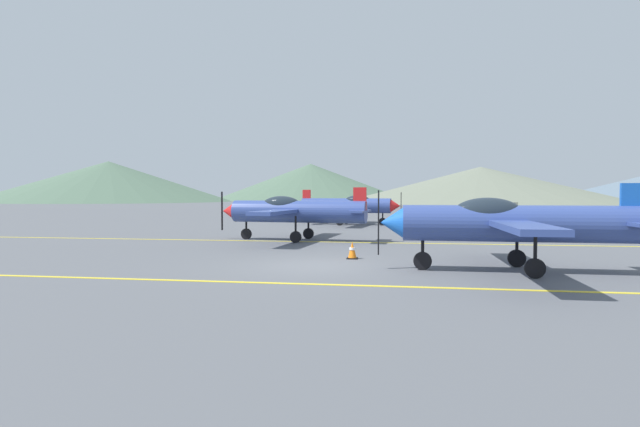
{
  "coord_description": "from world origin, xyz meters",
  "views": [
    {
      "loc": [
        2.48,
        -15.05,
        2.2
      ],
      "look_at": [
        -1.46,
        10.0,
        1.2
      ],
      "focal_mm": 28.36,
      "sensor_mm": 36.0,
      "label": 1
    }
  ],
  "objects_px": {
    "airplane_mid": "(293,211)",
    "traffic_cone_front": "(352,250)",
    "car_sedan": "(499,214)",
    "airplane_far": "(350,205)",
    "airplane_near": "(508,222)"
  },
  "relations": [
    {
      "from": "airplane_mid",
      "to": "car_sedan",
      "type": "xyz_separation_m",
      "value": [
        11.59,
        12.33,
        -0.55
      ]
    },
    {
      "from": "car_sedan",
      "to": "traffic_cone_front",
      "type": "height_order",
      "value": "car_sedan"
    },
    {
      "from": "airplane_near",
      "to": "airplane_far",
      "type": "xyz_separation_m",
      "value": [
        -6.48,
        20.76,
        0.0
      ]
    },
    {
      "from": "car_sedan",
      "to": "traffic_cone_front",
      "type": "bearing_deg",
      "value": -113.94
    },
    {
      "from": "airplane_near",
      "to": "traffic_cone_front",
      "type": "xyz_separation_m",
      "value": [
        -4.57,
        2.18,
        -1.11
      ]
    },
    {
      "from": "airplane_mid",
      "to": "car_sedan",
      "type": "relative_size",
      "value": 1.79
    },
    {
      "from": "airplane_mid",
      "to": "airplane_far",
      "type": "distance_m",
      "value": 12.47
    },
    {
      "from": "airplane_mid",
      "to": "traffic_cone_front",
      "type": "relative_size",
      "value": 14.08
    },
    {
      "from": "airplane_far",
      "to": "car_sedan",
      "type": "relative_size",
      "value": 1.79
    },
    {
      "from": "airplane_near",
      "to": "airplane_far",
      "type": "distance_m",
      "value": 21.75
    },
    {
      "from": "traffic_cone_front",
      "to": "airplane_far",
      "type": "bearing_deg",
      "value": 95.85
    },
    {
      "from": "airplane_mid",
      "to": "airplane_far",
      "type": "bearing_deg",
      "value": 83.25
    },
    {
      "from": "airplane_far",
      "to": "traffic_cone_front",
      "type": "xyz_separation_m",
      "value": [
        1.9,
        -18.59,
        -1.11
      ]
    },
    {
      "from": "car_sedan",
      "to": "airplane_far",
      "type": "bearing_deg",
      "value": 179.69
    },
    {
      "from": "traffic_cone_front",
      "to": "airplane_near",
      "type": "bearing_deg",
      "value": -25.44
    }
  ]
}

